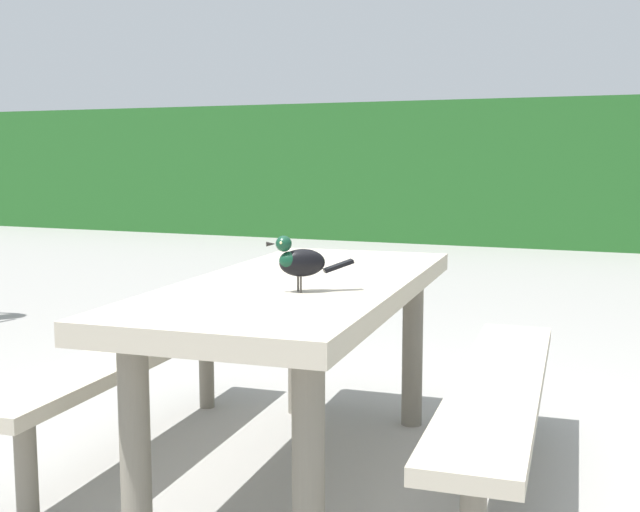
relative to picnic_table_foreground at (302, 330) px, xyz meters
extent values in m
plane|color=gray|center=(0.09, 0.00, -0.56)|extent=(60.00, 60.00, 0.00)
cube|color=#235B23|center=(0.09, 8.57, 0.40)|extent=(28.00, 1.68, 1.90)
cube|color=#B2A893|center=(0.00, 0.00, 0.15)|extent=(0.89, 1.85, 0.07)
cylinder|color=slate|center=(-0.21, -0.72, -0.22)|extent=(0.09, 0.09, 0.67)
cylinder|color=slate|center=(0.32, -0.68, -0.22)|extent=(0.09, 0.09, 0.67)
cylinder|color=slate|center=(-0.32, 0.68, -0.22)|extent=(0.09, 0.09, 0.67)
cylinder|color=slate|center=(0.21, 0.72, -0.22)|extent=(0.09, 0.09, 0.67)
cube|color=#B2A893|center=(-0.70, -0.05, -0.14)|extent=(0.41, 1.73, 0.05)
cylinder|color=slate|center=(-0.65, -0.69, -0.36)|extent=(0.07, 0.07, 0.39)
cylinder|color=slate|center=(-0.75, 0.59, -0.36)|extent=(0.07, 0.07, 0.39)
cube|color=#B2A893|center=(0.70, 0.05, -0.14)|extent=(0.41, 1.73, 0.05)
cylinder|color=slate|center=(0.65, 0.69, -0.36)|extent=(0.07, 0.07, 0.39)
ellipsoid|color=black|center=(0.11, -0.25, 0.28)|extent=(0.16, 0.14, 0.09)
ellipsoid|color=#0F3823|center=(0.08, -0.27, 0.29)|extent=(0.09, 0.09, 0.06)
sphere|color=#0F3823|center=(0.06, -0.28, 0.34)|extent=(0.05, 0.05, 0.05)
sphere|color=#EAE08C|center=(0.06, -0.30, 0.35)|extent=(0.01, 0.01, 0.01)
sphere|color=#EAE08C|center=(0.04, -0.27, 0.35)|extent=(0.01, 0.01, 0.01)
cone|color=black|center=(0.03, -0.30, 0.34)|extent=(0.03, 0.03, 0.02)
cube|color=black|center=(0.21, -0.18, 0.27)|extent=(0.10, 0.09, 0.04)
cylinder|color=#47423D|center=(0.11, -0.26, 0.21)|extent=(0.01, 0.01, 0.05)
cylinder|color=#47423D|center=(0.10, -0.24, 0.21)|extent=(0.01, 0.01, 0.05)
camera|label=1|loc=(1.13, -2.56, 0.62)|focal=44.51mm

